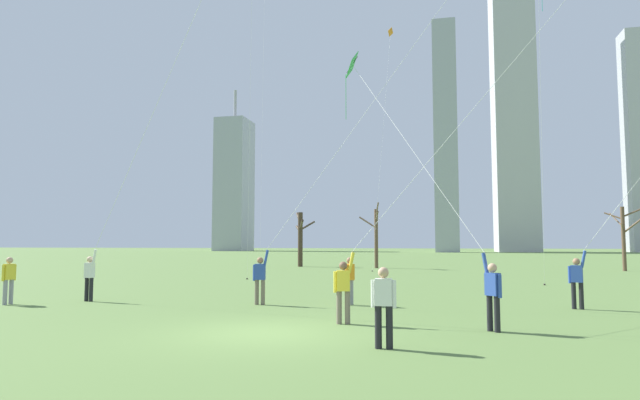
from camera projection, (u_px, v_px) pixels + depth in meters
name	position (u px, v px, depth m)	size (l,w,h in m)	color
ground_plane	(266.00, 333.00, 12.53)	(400.00, 400.00, 0.00)	#5B7A3D
kite_flyer_foreground_right_blue	(124.00, 192.00, 18.68)	(11.53, 4.09, 20.72)	black
kite_flyer_foreground_left_pink	(620.00, 222.00, 16.66)	(9.29, 2.40, 14.09)	black
kite_flyer_midfield_right_green	(455.00, 231.00, 14.18)	(4.78, 7.16, 9.53)	black
kite_flyer_midfield_left_purple	(400.00, 216.00, 14.26)	(9.68, 3.17, 12.89)	#726656
kite_flyer_far_back_white	(300.00, 219.00, 18.59)	(12.07, 4.11, 18.85)	#726656
bystander_strolling_midfield	(9.00, 278.00, 18.31)	(0.27, 0.50, 1.62)	gray
bystander_far_off_by_trees	(384.00, 303.00, 10.70)	(0.51, 0.22, 1.62)	black
bystander_watching_nearby	(350.00, 278.00, 18.15)	(0.30, 0.49, 1.62)	gray
distant_kite_high_overhead_orange	(388.00, 59.00, 45.21)	(1.34, 5.88, 20.74)	orange
bare_tree_left_of_center	(301.00, 236.00, 47.76)	(1.85, 2.84, 4.91)	#423326
bare_tree_leftmost	(376.00, 234.00, 44.94)	(1.93, 2.58, 5.47)	brown
bare_tree_far_right_edge	(624.00, 234.00, 40.37)	(2.71, 3.15, 4.87)	brown
skyline_tall_tower	(638.00, 140.00, 123.06)	(5.60, 6.28, 51.50)	#B2B2B7
skyline_mid_tower_right	(445.00, 136.00, 124.06)	(5.35, 6.61, 53.93)	#9EA3AD
skyline_squat_block	(234.00, 185.00, 145.55)	(8.25, 10.10, 44.29)	#9EA3AD
skyline_mid_tower_left	(513.00, 114.00, 128.41)	(9.39, 11.57, 75.70)	#B2B2B7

